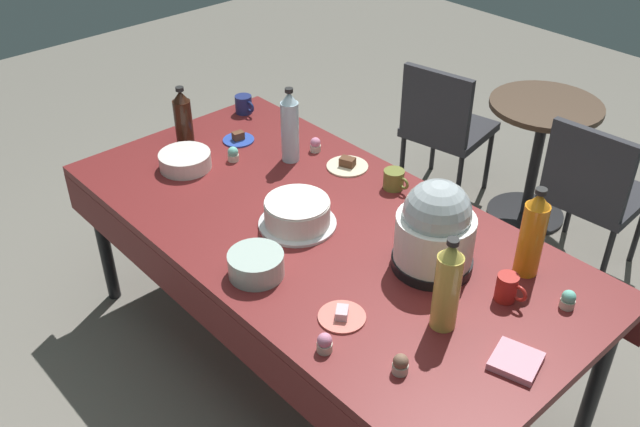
# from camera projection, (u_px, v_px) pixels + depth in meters

# --- Properties ---
(ground) EXTENTS (9.00, 9.00, 0.00)m
(ground) POSITION_uv_depth(u_px,v_px,m) (320.00, 360.00, 3.17)
(ground) COLOR slate
(potluck_table) EXTENTS (2.20, 1.10, 0.75)m
(potluck_table) POSITION_uv_depth(u_px,v_px,m) (320.00, 237.00, 2.79)
(potluck_table) COLOR maroon
(potluck_table) RESTS_ON ground
(frosted_layer_cake) EXTENTS (0.31, 0.31, 0.11)m
(frosted_layer_cake) POSITION_uv_depth(u_px,v_px,m) (297.00, 214.00, 2.72)
(frosted_layer_cake) COLOR silver
(frosted_layer_cake) RESTS_ON potluck_table
(slow_cooker) EXTENTS (0.29, 0.29, 0.35)m
(slow_cooker) POSITION_uv_depth(u_px,v_px,m) (435.00, 230.00, 2.44)
(slow_cooker) COLOR black
(slow_cooker) RESTS_ON potluck_table
(glass_salad_bowl) EXTENTS (0.20, 0.20, 0.09)m
(glass_salad_bowl) POSITION_uv_depth(u_px,v_px,m) (256.00, 264.00, 2.47)
(glass_salad_bowl) COLOR #B2C6BC
(glass_salad_bowl) RESTS_ON potluck_table
(ceramic_snack_bowl) EXTENTS (0.23, 0.23, 0.07)m
(ceramic_snack_bowl) POSITION_uv_depth(u_px,v_px,m) (185.00, 161.00, 3.09)
(ceramic_snack_bowl) COLOR silver
(ceramic_snack_bowl) RESTS_ON potluck_table
(dessert_plate_cobalt) EXTENTS (0.15, 0.15, 0.05)m
(dessert_plate_cobalt) POSITION_uv_depth(u_px,v_px,m) (238.00, 139.00, 3.31)
(dessert_plate_cobalt) COLOR #2D4CB2
(dessert_plate_cobalt) RESTS_ON potluck_table
(dessert_plate_cream) EXTENTS (0.19, 0.19, 0.05)m
(dessert_plate_cream) POSITION_uv_depth(u_px,v_px,m) (347.00, 165.00, 3.11)
(dessert_plate_cream) COLOR beige
(dessert_plate_cream) RESTS_ON potluck_table
(dessert_plate_coral) EXTENTS (0.16, 0.16, 0.04)m
(dessert_plate_coral) POSITION_uv_depth(u_px,v_px,m) (342.00, 316.00, 2.30)
(dessert_plate_coral) COLOR #E07266
(dessert_plate_coral) RESTS_ON potluck_table
(cupcake_vanilla) EXTENTS (0.05, 0.05, 0.07)m
(cupcake_vanilla) POSITION_uv_depth(u_px,v_px,m) (325.00, 343.00, 2.17)
(cupcake_vanilla) COLOR beige
(cupcake_vanilla) RESTS_ON potluck_table
(cupcake_berry) EXTENTS (0.05, 0.05, 0.07)m
(cupcake_berry) POSITION_uv_depth(u_px,v_px,m) (400.00, 364.00, 2.09)
(cupcake_berry) COLOR beige
(cupcake_berry) RESTS_ON potluck_table
(cupcake_rose) EXTENTS (0.05, 0.05, 0.07)m
(cupcake_rose) POSITION_uv_depth(u_px,v_px,m) (568.00, 300.00, 2.33)
(cupcake_rose) COLOR beige
(cupcake_rose) RESTS_ON potluck_table
(cupcake_cocoa) EXTENTS (0.05, 0.05, 0.07)m
(cupcake_cocoa) POSITION_uv_depth(u_px,v_px,m) (315.00, 145.00, 3.22)
(cupcake_cocoa) COLOR beige
(cupcake_cocoa) RESTS_ON potluck_table
(cupcake_lemon) EXTENTS (0.05, 0.05, 0.07)m
(cupcake_lemon) POSITION_uv_depth(u_px,v_px,m) (233.00, 154.00, 3.15)
(cupcake_lemon) COLOR beige
(cupcake_lemon) RESTS_ON potluck_table
(soda_bottle_water) EXTENTS (0.08, 0.08, 0.35)m
(soda_bottle_water) POSITION_uv_depth(u_px,v_px,m) (290.00, 127.00, 3.08)
(soda_bottle_water) COLOR silver
(soda_bottle_water) RESTS_ON potluck_table
(soda_bottle_orange_juice) EXTENTS (0.09, 0.09, 0.35)m
(soda_bottle_orange_juice) POSITION_uv_depth(u_px,v_px,m) (532.00, 234.00, 2.42)
(soda_bottle_orange_juice) COLOR orange
(soda_bottle_orange_juice) RESTS_ON potluck_table
(soda_bottle_ginger_ale) EXTENTS (0.09, 0.09, 0.34)m
(soda_bottle_ginger_ale) POSITION_uv_depth(u_px,v_px,m) (447.00, 286.00, 2.19)
(soda_bottle_ginger_ale) COLOR gold
(soda_bottle_ginger_ale) RESTS_ON potluck_table
(soda_bottle_cola) EXTENTS (0.08, 0.08, 0.28)m
(soda_bottle_cola) POSITION_uv_depth(u_px,v_px,m) (183.00, 118.00, 3.23)
(soda_bottle_cola) COLOR #33190F
(soda_bottle_cola) RESTS_ON potluck_table
(coffee_mug_navy) EXTENTS (0.13, 0.09, 0.09)m
(coffee_mug_navy) POSITION_uv_depth(u_px,v_px,m) (244.00, 104.00, 3.54)
(coffee_mug_navy) COLOR navy
(coffee_mug_navy) RESTS_ON potluck_table
(coffee_mug_red) EXTENTS (0.12, 0.07, 0.10)m
(coffee_mug_red) POSITION_uv_depth(u_px,v_px,m) (507.00, 288.00, 2.36)
(coffee_mug_red) COLOR #B2231E
(coffee_mug_red) RESTS_ON potluck_table
(coffee_mug_olive) EXTENTS (0.13, 0.09, 0.08)m
(coffee_mug_olive) POSITION_uv_depth(u_px,v_px,m) (394.00, 179.00, 2.95)
(coffee_mug_olive) COLOR olive
(coffee_mug_olive) RESTS_ON potluck_table
(paper_napkin_stack) EXTENTS (0.17, 0.17, 0.02)m
(paper_napkin_stack) POSITION_uv_depth(u_px,v_px,m) (516.00, 361.00, 2.13)
(paper_napkin_stack) COLOR pink
(paper_napkin_stack) RESTS_ON potluck_table
(maroon_chair_left) EXTENTS (0.51, 0.51, 0.85)m
(maroon_chair_left) POSITION_uv_depth(u_px,v_px,m) (444.00, 124.00, 4.03)
(maroon_chair_left) COLOR #333338
(maroon_chair_left) RESTS_ON ground
(maroon_chair_right) EXTENTS (0.46, 0.46, 0.85)m
(maroon_chair_right) POSITION_uv_depth(u_px,v_px,m) (593.00, 188.00, 3.45)
(maroon_chair_right) COLOR #333338
(maroon_chair_right) RESTS_ON ground
(round_cafe_table) EXTENTS (0.60, 0.60, 0.72)m
(round_cafe_table) POSITION_uv_depth(u_px,v_px,m) (539.00, 140.00, 3.85)
(round_cafe_table) COLOR #473323
(round_cafe_table) RESTS_ON ground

